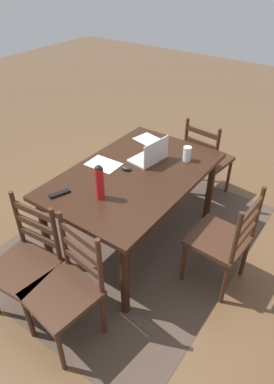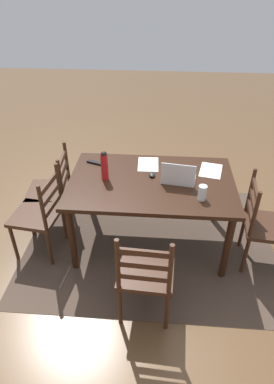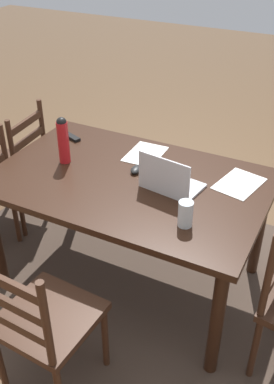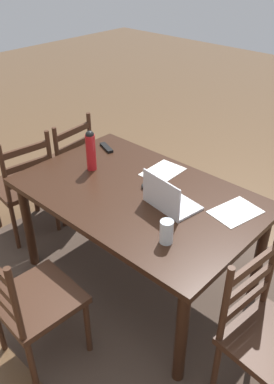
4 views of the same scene
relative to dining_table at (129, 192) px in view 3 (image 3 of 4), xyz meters
The scene contains 12 objects.
ground_plane 0.69m from the dining_table, ahead, with size 14.00×14.00×0.00m, color brown.
area_rug 0.68m from the dining_table, ahead, with size 2.61×2.01×0.01m, color #47382D.
dining_table is the anchor object (origin of this frame).
chair_far_head 0.91m from the dining_table, 89.85° to the left, with size 0.46×0.46×0.95m.
chair_right_near 1.13m from the dining_table, 10.86° to the right, with size 0.48×0.48×0.95m.
laptop 0.29m from the dining_table, behind, with size 0.35×0.27×0.23m.
water_bottle 0.51m from the dining_table, ahead, with size 0.07×0.07×0.30m.
drinking_glass 0.55m from the dining_table, 149.61° to the left, with size 0.08×0.08×0.14m, color silver.
computer_mouse 0.14m from the dining_table, 88.72° to the right, with size 0.06×0.10×0.03m, color black.
tv_remote 0.68m from the dining_table, 25.69° to the right, with size 0.04×0.17×0.02m, color black.
paper_stack_left 0.33m from the dining_table, 81.17° to the right, with size 0.21×0.30×0.00m, color white.
paper_stack_right 0.64m from the dining_table, 158.16° to the right, with size 0.21×0.30×0.00m, color white.
Camera 3 is at (-1.05, 1.96, 2.14)m, focal length 41.78 mm.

